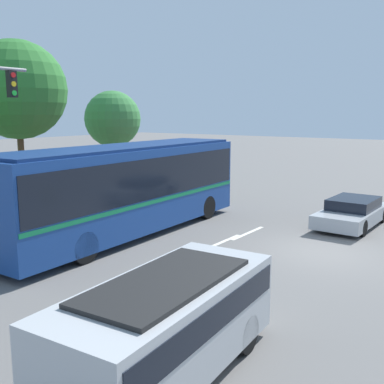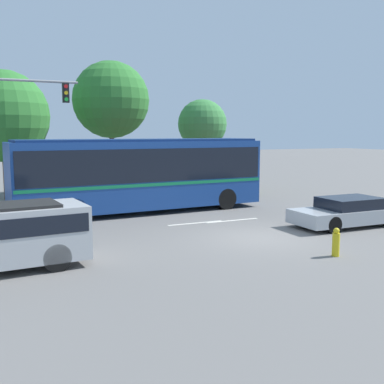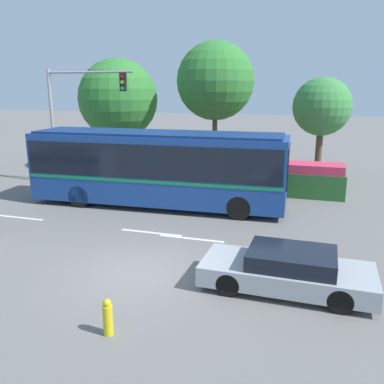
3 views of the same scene
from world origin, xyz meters
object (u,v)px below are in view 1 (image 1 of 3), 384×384
object	(u,v)px
street_tree_centre	(17,90)
sedan_foreground	(353,212)
city_bus	(127,184)
street_tree_right	(113,119)
suv_left_lane	(167,320)

from	to	relation	value
street_tree_centre	sedan_foreground	bearing A→B (deg)	-68.55
city_bus	street_tree_centre	bearing A→B (deg)	81.85
sedan_foreground	city_bus	bearing A→B (deg)	-44.98
street_tree_right	suv_left_lane	bearing A→B (deg)	-132.37
sedan_foreground	street_tree_right	bearing A→B (deg)	-91.41
suv_left_lane	street_tree_right	size ratio (longest dim) A/B	0.84
sedan_foreground	street_tree_right	distance (m)	14.61
city_bus	sedan_foreground	xyz separation A→B (m)	(6.31, -6.53, -1.36)
sedan_foreground	suv_left_lane	size ratio (longest dim) A/B	0.94
suv_left_lane	street_tree_right	xyz separation A→B (m)	(13.43, 14.73, 3.15)
suv_left_lane	street_tree_centre	distance (m)	17.05
city_bus	suv_left_lane	size ratio (longest dim) A/B	2.38
sedan_foreground	street_tree_centre	distance (m)	16.00
sedan_foreground	street_tree_centre	size ratio (longest dim) A/B	0.58
city_bus	street_tree_right	size ratio (longest dim) A/B	1.99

